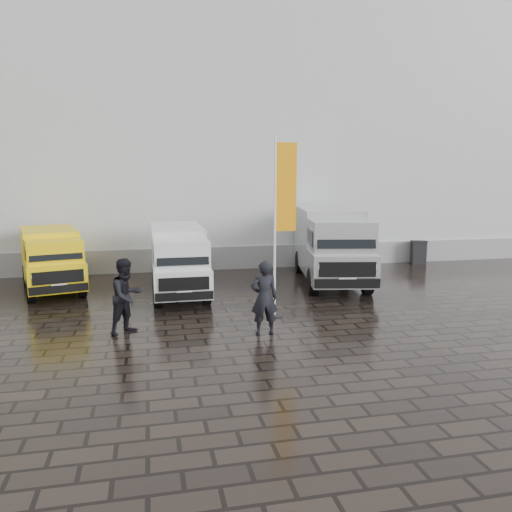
# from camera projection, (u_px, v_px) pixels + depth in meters

# --- Properties ---
(ground) EXTENTS (120.00, 120.00, 0.00)m
(ground) POSITION_uv_depth(u_px,v_px,m) (280.00, 318.00, 14.43)
(ground) COLOR black
(ground) RESTS_ON ground
(exhibition_hall) EXTENTS (44.00, 16.00, 12.00)m
(exhibition_hall) POSITION_uv_depth(u_px,v_px,m) (244.00, 143.00, 29.33)
(exhibition_hall) COLOR silver
(exhibition_hall) RESTS_ON ground
(hall_plinth) EXTENTS (44.00, 0.15, 1.00)m
(hall_plinth) POSITION_uv_depth(u_px,v_px,m) (278.00, 256.00, 22.44)
(hall_plinth) COLOR gray
(hall_plinth) RESTS_ON ground
(van_yellow) EXTENTS (2.92, 4.99, 2.16)m
(van_yellow) POSITION_uv_depth(u_px,v_px,m) (51.00, 261.00, 17.75)
(van_yellow) COLOR yellow
(van_yellow) RESTS_ON ground
(van_white) EXTENTS (1.78, 5.30, 2.29)m
(van_white) POSITION_uv_depth(u_px,v_px,m) (178.00, 261.00, 17.33)
(van_white) COLOR white
(van_white) RESTS_ON ground
(van_silver) EXTENTS (3.33, 6.78, 2.81)m
(van_silver) POSITION_uv_depth(u_px,v_px,m) (330.00, 246.00, 19.16)
(van_silver) COLOR silver
(van_silver) RESTS_ON ground
(flagpole) EXTENTS (0.88, 0.50, 5.21)m
(flagpole) POSITION_uv_depth(u_px,v_px,m) (281.00, 216.00, 14.27)
(flagpole) COLOR black
(flagpole) RESTS_ON ground
(wheelie_bin) EXTENTS (0.83, 0.83, 1.10)m
(wheelie_bin) POSITION_uv_depth(u_px,v_px,m) (418.00, 252.00, 23.29)
(wheelie_bin) COLOR black
(wheelie_bin) RESTS_ON ground
(person_front) EXTENTS (0.72, 0.48, 1.94)m
(person_front) POSITION_uv_depth(u_px,v_px,m) (264.00, 298.00, 12.82)
(person_front) COLOR black
(person_front) RESTS_ON ground
(person_tent) EXTENTS (1.22, 1.20, 1.98)m
(person_tent) POSITION_uv_depth(u_px,v_px,m) (127.00, 296.00, 12.92)
(person_tent) COLOR black
(person_tent) RESTS_ON ground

